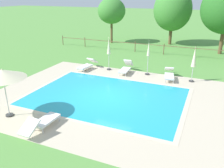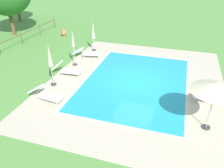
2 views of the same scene
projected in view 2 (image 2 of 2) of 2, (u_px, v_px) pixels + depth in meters
The scene contains 13 objects.
ground_plane at pixel (136, 81), 13.80m from camera, with size 160.00×160.00×0.00m, color #599342.
pool_deck_paving at pixel (136, 81), 13.80m from camera, with size 12.90×10.38×0.01m, color beige.
swimming_pool_water at pixel (136, 81), 13.79m from camera, with size 8.52×5.99×0.01m, color #23A8C1.
pool_coping_rim at pixel (136, 81), 13.79m from camera, with size 9.00×6.47×0.01m.
sun_lounger_north_near_steps at pixel (88, 53), 17.03m from camera, with size 1.01×2.14×0.74m.
sun_lounger_north_mid at pixel (67, 70), 14.40m from camera, with size 0.71×1.98×0.90m.
sun_lounger_north_far at pixel (212, 97), 11.60m from camera, with size 0.65×2.07×0.74m.
sun_lounger_north_end at pixel (46, 94), 11.79m from camera, with size 0.87×2.09×0.79m.
patio_umbrella_open_foreground at pixel (216, 87), 8.97m from camera, with size 2.09×2.09×2.37m.
patio_umbrella_closed_row_west at pixel (73, 44), 15.17m from camera, with size 0.32×0.32×2.47m.
patio_umbrella_closed_row_mid_west at pixel (50, 59), 12.61m from camera, with size 0.32×0.32×2.51m.
patio_umbrella_closed_row_mid_east at pixel (93, 32), 17.69m from camera, with size 0.32×0.32×2.35m.
terracotta_urn_near_fence at pixel (64, 33), 21.60m from camera, with size 0.48×0.48×0.71m.
Camera 2 is at (-11.99, -2.22, 6.62)m, focal length 35.85 mm.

